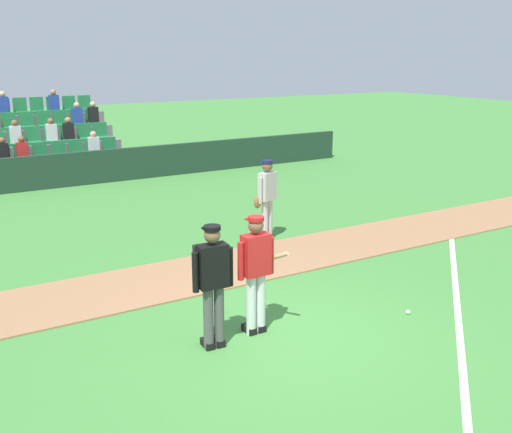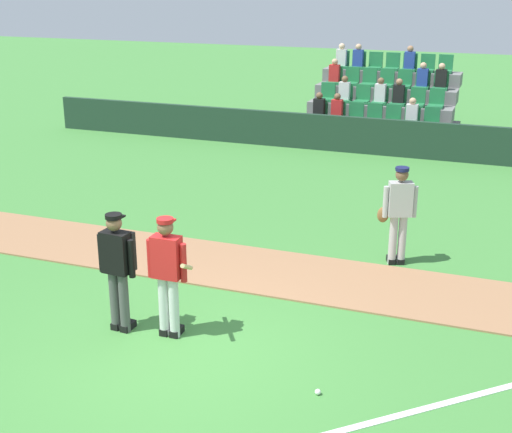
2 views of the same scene
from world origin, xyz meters
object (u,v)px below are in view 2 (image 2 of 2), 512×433
object	(u,v)px
umpire_home_plate	(118,265)
runner_grey_jersey	(398,212)
batter_red_jersey	(168,273)
baseball	(318,392)

from	to	relation	value
umpire_home_plate	runner_grey_jersey	xyz separation A→B (m)	(3.25, 3.80, -0.04)
batter_red_jersey	umpire_home_plate	xyz separation A→B (m)	(-0.74, -0.08, 0.03)
batter_red_jersey	baseball	size ratio (longest dim) A/B	23.78
batter_red_jersey	runner_grey_jersey	distance (m)	4.49
umpire_home_plate	baseball	xyz separation A→B (m)	(3.09, -0.61, -0.96)
batter_red_jersey	runner_grey_jersey	world-z (taller)	same
batter_red_jersey	runner_grey_jersey	size ratio (longest dim) A/B	1.00
umpire_home_plate	baseball	distance (m)	3.30
batter_red_jersey	baseball	bearing A→B (deg)	-16.45
baseball	runner_grey_jersey	bearing A→B (deg)	87.94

